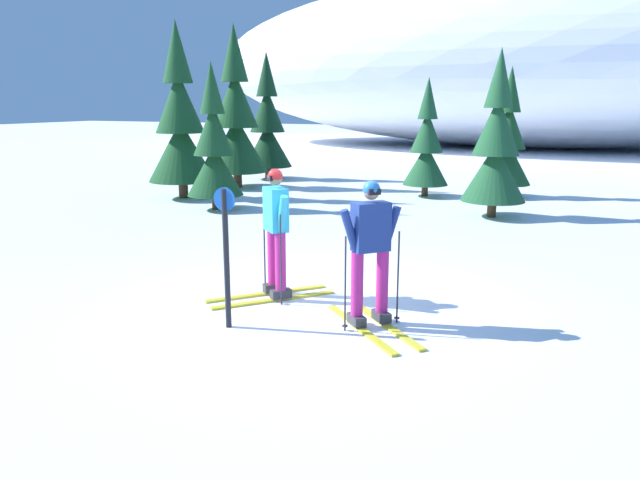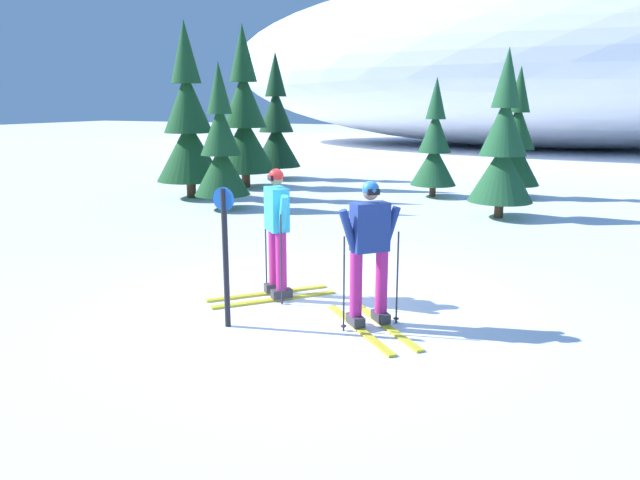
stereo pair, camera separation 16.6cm
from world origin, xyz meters
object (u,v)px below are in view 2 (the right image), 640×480
skier_navy_jacket (370,251)px  pine_tree_center_right (434,148)px  trail_marker_post (225,250)px  pine_tree_far_left (188,125)px  skier_cyan_jacket (276,231)px  pine_tree_center_left (244,121)px  pine_tree_far_right (503,148)px  pine_tree_left (276,127)px  pine_tree_center (221,149)px  pine_tree_right (516,144)px

skier_navy_jacket → pine_tree_center_right: pine_tree_center_right is taller
trail_marker_post → pine_tree_far_left: bearing=128.0°
skier_cyan_jacket → pine_tree_center_left: pine_tree_center_left is taller
pine_tree_center_right → pine_tree_far_right: (2.21, -2.57, 0.22)m
pine_tree_left → pine_tree_center: bearing=-74.9°
pine_tree_far_left → pine_tree_center_left: bearing=82.2°
skier_navy_jacket → trail_marker_post: bearing=-155.3°
pine_tree_far_left → pine_tree_center_right: size_ratio=1.44×
pine_tree_far_left → pine_tree_right: bearing=23.8°
skier_navy_jacket → pine_tree_center_right: bearing=99.4°
skier_cyan_jacket → pine_tree_center_left: 11.36m
pine_tree_right → pine_tree_left: bearing=172.8°
skier_navy_jacket → pine_tree_center: size_ratio=0.49×
pine_tree_far_left → pine_tree_center: pine_tree_far_left is taller
pine_tree_right → pine_tree_far_right: bearing=-88.8°
pine_tree_far_right → skier_cyan_jacket: bearing=-105.3°
pine_tree_center_left → pine_tree_right: size_ratio=1.37×
skier_cyan_jacket → pine_tree_far_right: (2.01, 7.38, 0.69)m
skier_navy_jacket → pine_tree_center: bearing=134.4°
skier_cyan_jacket → pine_tree_center_right: size_ratio=0.54×
skier_cyan_jacket → pine_tree_right: size_ratio=0.50×
pine_tree_left → pine_tree_center_right: size_ratio=1.29×
skier_navy_jacket → pine_tree_center_right: (-1.74, 10.49, 0.46)m
pine_tree_center → pine_tree_left: bearing=105.1°
skier_navy_jacket → pine_tree_center_right: size_ratio=0.53×
pine_tree_center_right → pine_tree_far_right: pine_tree_far_right is taller
pine_tree_center_right → pine_tree_right: 2.28m
skier_cyan_jacket → pine_tree_left: bearing=117.9°
skier_navy_jacket → pine_tree_far_left: size_ratio=0.37×
skier_cyan_jacket → pine_tree_right: 10.92m
pine_tree_left → pine_tree_far_left: bearing=-93.0°
pine_tree_right → trail_marker_post: pine_tree_right is taller
skier_navy_jacket → pine_tree_center_left: (-7.70, 10.03, 1.15)m
pine_tree_left → pine_tree_center_right: pine_tree_left is taller
pine_tree_left → pine_tree_far_right: size_ratio=1.12×
skier_navy_jacket → pine_tree_left: (-7.79, 12.32, 0.88)m
pine_tree_left → trail_marker_post: size_ratio=2.54×
pine_tree_center → trail_marker_post: size_ratio=2.12×
pine_tree_center → skier_cyan_jacket: bearing=-51.3°
pine_tree_far_left → pine_tree_center: (1.88, -1.26, -0.50)m
skier_cyan_jacket → pine_tree_far_left: 9.61m
skier_navy_jacket → skier_cyan_jacket: (-1.55, 0.55, -0.00)m
pine_tree_left → pine_tree_right: (8.18, -1.04, -0.29)m
skier_cyan_jacket → pine_tree_far_left: bearing=132.8°
pine_tree_center → pine_tree_center_right: pine_tree_center is taller
pine_tree_far_left → pine_tree_right: 9.23m
pine_tree_left → trail_marker_post: (6.22, -13.04, -0.86)m
skier_cyan_jacket → pine_tree_left: (-6.24, 11.77, 0.88)m
pine_tree_left → pine_tree_center: pine_tree_left is taller
skier_cyan_jacket → trail_marker_post: bearing=-90.8°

